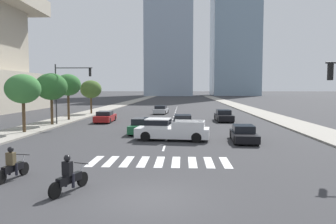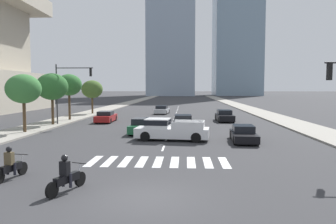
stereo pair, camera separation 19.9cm
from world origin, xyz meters
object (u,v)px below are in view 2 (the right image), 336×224
sedan_black_1 (183,122)px  sedan_black_3 (224,116)px  sedan_silver_5 (162,110)px  street_tree_nearest (23,89)px  motorcycle_trailing (66,177)px  pickup_truck (169,130)px  street_tree_fourth (92,89)px  sedan_green_0 (143,126)px  street_tree_second (52,87)px  traffic_signal_far (69,84)px  street_tree_third (69,85)px  motorcycle_lead (11,166)px  sedan_red_2 (106,117)px  sedan_black_4 (243,134)px

sedan_black_1 → sedan_black_3: bearing=145.0°
sedan_silver_5 → street_tree_nearest: bearing=160.2°
motorcycle_trailing → sedan_black_3: 29.00m
pickup_truck → street_tree_nearest: 13.67m
sedan_silver_5 → street_tree_fourth: 11.21m
sedan_green_0 → street_tree_second: bearing=66.4°
sedan_black_1 → street_tree_second: (-14.04, 1.74, 3.55)m
motorcycle_trailing → traffic_signal_far: traffic_signal_far is taller
sedan_black_1 → sedan_black_3: sedan_black_3 is taller
street_tree_third → sedan_green_0: bearing=-44.9°
motorcycle_lead → motorcycle_trailing: same height
sedan_green_0 → sedan_red_2: sedan_green_0 is taller
sedan_red_2 → sedan_silver_5: size_ratio=1.08×
sedan_black_1 → street_tree_fourth: 21.99m
sedan_green_0 → street_tree_third: (-10.49, 10.45, 3.78)m
sedan_black_1 → street_tree_second: 14.59m
sedan_black_4 → traffic_signal_far: traffic_signal_far is taller
pickup_truck → sedan_red_2: pickup_truck is taller
pickup_truck → sedan_green_0: size_ratio=1.26×
motorcycle_lead → pickup_truck: (6.42, 11.17, 0.23)m
motorcycle_trailing → pickup_truck: 13.18m
pickup_truck → sedan_black_4: pickup_truck is taller
sedan_black_1 → street_tree_second: street_tree_second is taller
sedan_black_1 → street_tree_fourth: (-14.04, 16.61, 3.22)m
sedan_red_2 → traffic_signal_far: traffic_signal_far is taller
sedan_red_2 → street_tree_third: size_ratio=0.85×
street_tree_second → street_tree_third: (0.00, 5.07, 0.23)m
street_tree_third → motorcycle_trailing: bearing=-70.2°
motorcycle_trailing → street_tree_fourth: size_ratio=0.42×
sedan_black_1 → sedan_black_4: size_ratio=1.04×
sedan_red_2 → street_tree_second: (-4.84, -3.84, 3.57)m
pickup_truck → sedan_green_0: pickup_truck is taller
sedan_silver_5 → traffic_signal_far: (-8.81, -16.21, 3.92)m
motorcycle_lead → sedan_black_4: 16.20m
sedan_red_2 → street_tree_second: 7.13m
street_tree_third → street_tree_fourth: (-0.00, 9.81, -0.56)m
sedan_silver_5 → street_tree_fourth: street_tree_fourth is taller
pickup_truck → street_tree_fourth: (-12.97, 23.94, 3.03)m
sedan_black_4 → sedan_black_3: bearing=-178.5°
sedan_green_0 → sedan_red_2: size_ratio=0.98×
pickup_truck → sedan_green_0: 4.45m
sedan_black_1 → sedan_red_2: sedan_black_1 is taller
traffic_signal_far → street_tree_nearest: traffic_signal_far is taller
sedan_green_0 → street_tree_third: 15.28m
sedan_black_1 → street_tree_second: bearing=-97.8°
sedan_silver_5 → traffic_signal_far: traffic_signal_far is taller
sedan_black_3 → sedan_black_4: size_ratio=1.05×
motorcycle_trailing → sedan_black_4: size_ratio=0.48×
traffic_signal_far → sedan_green_0: bearing=-33.0°
sedan_black_3 → sedan_black_4: 15.09m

